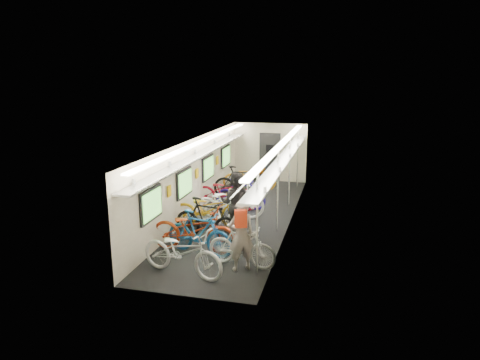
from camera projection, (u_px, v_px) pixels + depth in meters
The scene contains 16 objects.
train_car_shell at pixel (236, 160), 13.55m from camera, with size 10.00×10.00×10.00m.
bicycle_0 at pixel (182, 252), 9.25m from camera, with size 0.71×2.03×1.07m, color silver.
bicycle_1 at pixel (199, 233), 10.32m from camera, with size 0.51×1.82×1.09m, color #195597.
bicycle_2 at pixel (193, 230), 10.46m from camera, with size 0.77×2.19×1.15m, color #9E2C11.
bicycle_3 at pixel (207, 219), 11.21m from camera, with size 0.54×1.92×1.15m, color black.
bicycle_4 at pixel (209, 209), 12.16m from camera, with size 0.74×2.12×1.11m, color #C38912.
bicycle_5 at pixel (222, 212), 12.15m from camera, with size 0.44×1.55×0.93m, color white.
bicycle_6 at pixel (229, 201), 12.87m from camera, with size 0.75×2.16×1.13m, color silver.
bicycle_7 at pixel (241, 194), 13.92m from camera, with size 0.47×1.67×1.00m, color #271AA1.
bicycle_8 at pixel (226, 192), 13.92m from camera, with size 0.75×2.15×1.13m, color maroon.
bicycle_9 at pixel (241, 182), 15.23m from camera, with size 0.54×1.92×1.16m, color black.
bicycle_10 at pixel (250, 177), 16.18m from camera, with size 0.70×2.02×1.06m, color orange.
bicycle_11 at pixel (242, 246), 9.66m from camera, with size 0.46×1.63×0.98m, color silver.
passenger_near at pixel (241, 236), 9.42m from camera, with size 0.59×0.39×1.62m, color gray.
passenger_mid at pixel (236, 203), 11.62m from camera, with size 0.84×0.66×1.73m, color black.
backpack at pixel (241, 219), 9.09m from camera, with size 0.26×0.14×0.38m, color red.
Camera 1 is at (2.93, -12.19, 4.21)m, focal length 32.00 mm.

